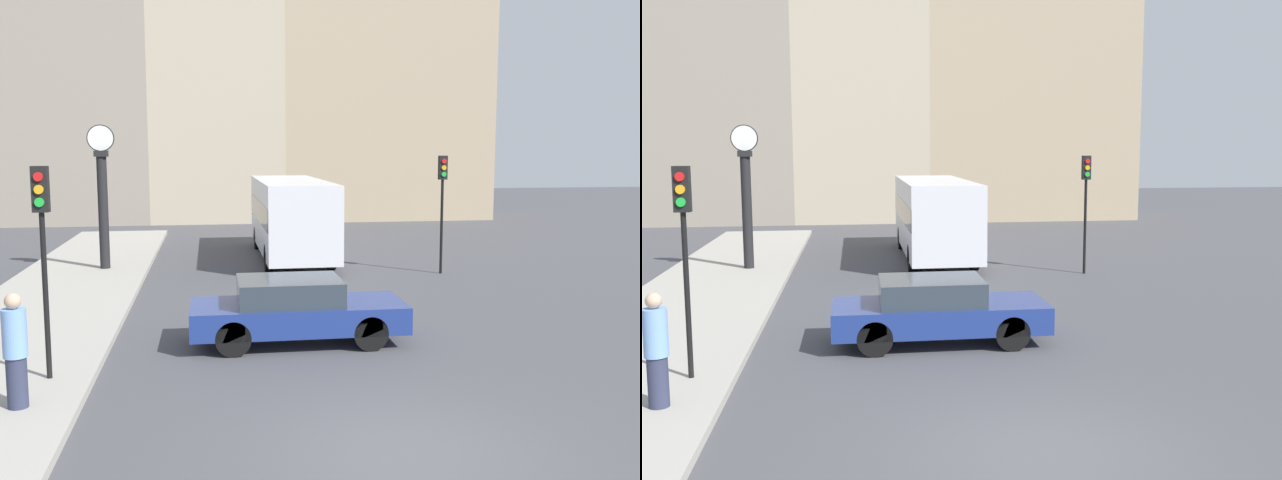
{
  "view_description": "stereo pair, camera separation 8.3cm",
  "coord_description": "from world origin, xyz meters",
  "views": [
    {
      "loc": [
        -2.48,
        -8.81,
        4.04
      ],
      "look_at": [
        -0.2,
        5.91,
        2.11
      ],
      "focal_mm": 40.0,
      "sensor_mm": 36.0,
      "label": 1
    },
    {
      "loc": [
        -2.4,
        -8.82,
        4.04
      ],
      "look_at": [
        -0.2,
        5.91,
        2.11
      ],
      "focal_mm": 40.0,
      "sensor_mm": 36.0,
      "label": 2
    }
  ],
  "objects": [
    {
      "name": "street_clock",
      "position": [
        -5.89,
        14.92,
        2.43
      ],
      "size": [
        0.86,
        0.41,
        4.63
      ],
      "color": "black",
      "rests_on": "sidewalk_corner"
    },
    {
      "name": "sidewalk_corner",
      "position": [
        -6.47,
        11.81,
        0.08
      ],
      "size": [
        3.92,
        27.61,
        0.15
      ],
      "primitive_type": "cube",
      "color": "#A39E93",
      "rests_on": "ground_plane"
    },
    {
      "name": "pedestrian_blue_stripe",
      "position": [
        -5.4,
        2.12,
        1.03
      ],
      "size": [
        0.36,
        0.36,
        1.76
      ],
      "color": "#2D334C",
      "rests_on": "sidewalk_corner"
    },
    {
      "name": "sedan_car",
      "position": [
        -0.76,
        5.6,
        0.7
      ],
      "size": [
        4.42,
        1.83,
        1.36
      ],
      "color": "navy",
      "rests_on": "ground_plane"
    },
    {
      "name": "building_row",
      "position": [
        -0.2,
        31.75,
        6.98
      ],
      "size": [
        26.66,
        5.0,
        14.89
      ],
      "color": "gray",
      "rests_on": "ground_plane"
    },
    {
      "name": "bus_distant",
      "position": [
        0.44,
        17.05,
        1.64
      ],
      "size": [
        2.37,
        8.68,
        2.89
      ],
      "color": "silver",
      "rests_on": "ground_plane"
    },
    {
      "name": "traffic_light_near",
      "position": [
        -5.24,
        3.49,
        2.73
      ],
      "size": [
        0.26,
        0.24,
        3.6
      ],
      "color": "black",
      "rests_on": "sidewalk_corner"
    },
    {
      "name": "traffic_light_far",
      "position": [
        4.89,
        13.13,
        2.72
      ],
      "size": [
        0.26,
        0.24,
        3.8
      ],
      "color": "black",
      "rests_on": "ground_plane"
    },
    {
      "name": "ground_plane",
      "position": [
        0.0,
        0.0,
        0.0
      ],
      "size": [
        120.0,
        120.0,
        0.0
      ],
      "primitive_type": "plane",
      "color": "#47474C"
    }
  ]
}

